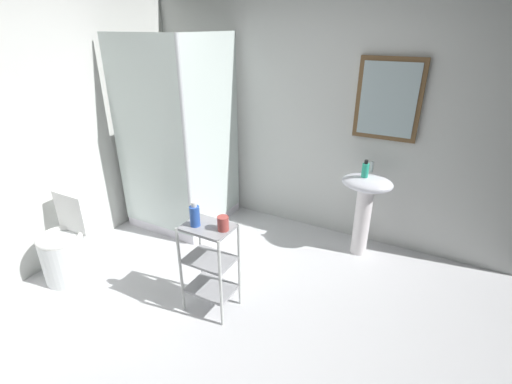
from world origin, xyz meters
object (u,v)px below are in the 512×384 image
Objects in this scene: toilet at (68,244)px; rinse_cup at (223,223)px; hand_soap_bottle at (365,170)px; shampoo_bottle_blue at (195,215)px; pedestal_sink at (365,199)px; storage_cart at (210,261)px; shower_stall at (185,185)px.

toilet is 7.26× the size of rinse_cup.
hand_soap_bottle is at bearing 35.79° from toilet.
shampoo_bottle_blue is at bearing -123.71° from hand_soap_bottle.
pedestal_sink is 7.74× the size of rinse_cup.
hand_soap_bottle reaches higher than storage_cart.
shower_stall is 1.56m from rinse_cup.
toilet is 2.70m from hand_soap_bottle.
shower_stall is 19.11× the size of rinse_cup.
shampoo_bottle_blue is (0.95, -1.04, 0.36)m from shower_stall.
shampoo_bottle_blue reaches higher than storage_cart.
rinse_cup is (1.46, 0.26, 0.48)m from toilet.
shower_stall is 1.30m from toilet.
shampoo_bottle_blue reaches higher than toilet.
shower_stall is 1.44m from storage_cart.
storage_cart is at bearing -44.22° from shower_stall.
storage_cart is at bearing 10.52° from toilet.
shower_stall reaches higher than storage_cart.
toilet is (-0.30, -1.25, -0.15)m from shower_stall.
hand_soap_bottle is (-0.03, -0.03, 0.30)m from pedestal_sink.
storage_cart is 3.95× the size of shampoo_bottle_blue.
shower_stall is at bearing -170.94° from hand_soap_bottle.
rinse_cup reaches higher than toilet.
shampoo_bottle_blue is (-0.92, -1.36, 0.24)m from pedestal_sink.
pedestal_sink reaches higher than storage_cart.
toilet is at bearing -144.03° from pedestal_sink.
rinse_cup reaches higher than storage_cart.
pedestal_sink is (1.87, 0.32, 0.12)m from shower_stall.
toilet is 1.37m from shampoo_bottle_blue.
toilet is 4.75× the size of hand_soap_bottle.
shower_stall is 2.47× the size of pedestal_sink.
rinse_cup is at bearing 11.59° from shampoo_bottle_blue.
toilet is at bearing -144.21° from hand_soap_bottle.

